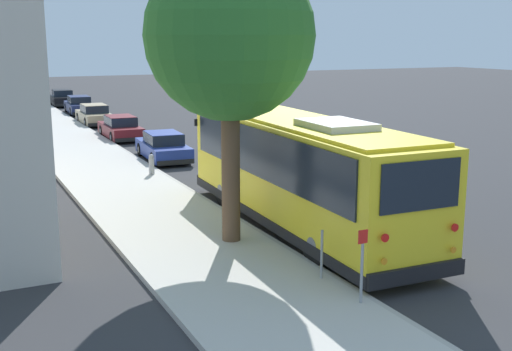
# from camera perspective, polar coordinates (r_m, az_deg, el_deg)

# --- Properties ---
(ground_plane) EXTENTS (160.00, 160.00, 0.00)m
(ground_plane) POSITION_cam_1_polar(r_m,az_deg,el_deg) (19.25, 4.95, -4.26)
(ground_plane) COLOR #333335
(sidewalk_slab) EXTENTS (80.00, 3.85, 0.15)m
(sidewalk_slab) POSITION_cam_1_polar(r_m,az_deg,el_deg) (17.62, -6.19, -5.59)
(sidewalk_slab) COLOR beige
(sidewalk_slab) RESTS_ON ground
(curb_strip) EXTENTS (80.00, 0.14, 0.15)m
(curb_strip) POSITION_cam_1_polar(r_m,az_deg,el_deg) (18.35, -0.30, -4.80)
(curb_strip) COLOR #AAA69D
(curb_strip) RESTS_ON ground
(shuttle_bus) EXTENTS (11.05, 2.93, 3.35)m
(shuttle_bus) POSITION_cam_1_polar(r_m,az_deg,el_deg) (18.34, 3.94, 0.71)
(shuttle_bus) COLOR yellow
(shuttle_bus) RESTS_ON ground
(parked_sedan_blue) EXTENTS (4.45, 1.94, 1.27)m
(parked_sedan_blue) POSITION_cam_1_polar(r_m,az_deg,el_deg) (29.36, -8.24, 2.52)
(parked_sedan_blue) COLOR navy
(parked_sedan_blue) RESTS_ON ground
(parked_sedan_maroon) EXTENTS (4.49, 1.77, 1.27)m
(parked_sedan_maroon) POSITION_cam_1_polar(r_m,az_deg,el_deg) (36.01, -11.95, 4.15)
(parked_sedan_maroon) COLOR maroon
(parked_sedan_maroon) RESTS_ON ground
(parked_sedan_tan) EXTENTS (4.45, 1.77, 1.29)m
(parked_sedan_tan) POSITION_cam_1_polar(r_m,az_deg,el_deg) (42.48, -14.18, 5.23)
(parked_sedan_tan) COLOR tan
(parked_sedan_tan) RESTS_ON ground
(parked_sedan_navy) EXTENTS (4.66, 1.85, 1.30)m
(parked_sedan_navy) POSITION_cam_1_polar(r_m,az_deg,el_deg) (48.79, -15.45, 6.02)
(parked_sedan_navy) COLOR #19234C
(parked_sedan_navy) RESTS_ON ground
(parked_sedan_black) EXTENTS (4.34, 1.91, 1.31)m
(parked_sedan_black) POSITION_cam_1_polar(r_m,az_deg,el_deg) (55.03, -16.83, 6.59)
(parked_sedan_black) COLOR black
(parked_sedan_black) RESTS_ON ground
(street_tree) EXTENTS (4.30, 4.30, 8.13)m
(street_tree) POSITION_cam_1_polar(r_m,az_deg,el_deg) (16.47, -2.53, 13.27)
(street_tree) COLOR brown
(street_tree) RESTS_ON sidewalk_slab
(sign_post_near) EXTENTS (0.06, 0.22, 1.54)m
(sign_post_near) POSITION_cam_1_polar(r_m,az_deg,el_deg) (13.16, 9.40, -7.91)
(sign_post_near) COLOR gray
(sign_post_near) RESTS_ON sidewalk_slab
(sign_post_far) EXTENTS (0.06, 0.06, 1.12)m
(sign_post_far) POSITION_cam_1_polar(r_m,az_deg,el_deg) (14.43, 5.87, -6.97)
(sign_post_far) COLOR gray
(sign_post_far) RESTS_ON sidewalk_slab
(fire_hydrant) EXTENTS (0.22, 0.22, 0.81)m
(fire_hydrant) POSITION_cam_1_polar(r_m,az_deg,el_deg) (25.56, -9.27, 0.99)
(fire_hydrant) COLOR #99999E
(fire_hydrant) RESTS_ON sidewalk_slab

